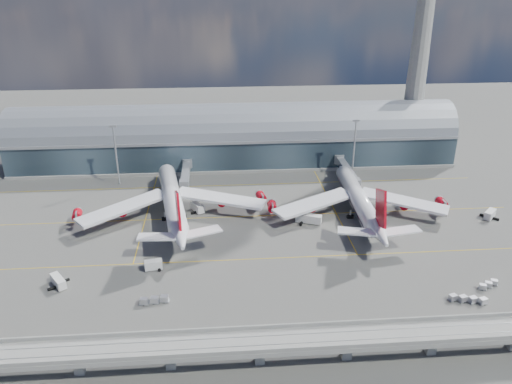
{
  "coord_description": "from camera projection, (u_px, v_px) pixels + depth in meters",
  "views": [
    {
      "loc": [
        -7.88,
        -143.45,
        81.19
      ],
      "look_at": [
        4.35,
        10.0,
        14.0
      ],
      "focal_mm": 35.0,
      "sensor_mm": 36.0,
      "label": 1
    }
  ],
  "objects": [
    {
      "name": "ground",
      "position": [
        245.0,
        243.0,
        164.11
      ],
      "size": [
        500.0,
        500.0,
        0.0
      ],
      "primitive_type": "plane",
      "color": "#474744",
      "rests_on": "ground"
    },
    {
      "name": "taxi_lines",
      "position": [
        242.0,
        214.0,
        184.3
      ],
      "size": [
        200.0,
        80.12,
        0.01
      ],
      "color": "gold",
      "rests_on": "ground"
    },
    {
      "name": "terminal",
      "position": [
        235.0,
        139.0,
        230.82
      ],
      "size": [
        200.0,
        30.0,
        28.0
      ],
      "color": "#1D2931",
      "rests_on": "ground"
    },
    {
      "name": "control_tower",
      "position": [
        421.0,
        46.0,
        225.48
      ],
      "size": [
        19.0,
        19.0,
        103.0
      ],
      "color": "gray",
      "rests_on": "ground"
    },
    {
      "name": "guideway",
      "position": [
        260.0,
        344.0,
        111.74
      ],
      "size": [
        220.0,
        8.5,
        7.2
      ],
      "color": "gray",
      "rests_on": "ground"
    },
    {
      "name": "floodlight_mast_left",
      "position": [
        116.0,
        153.0,
        205.26
      ],
      "size": [
        3.0,
        0.7,
        25.7
      ],
      "color": "gray",
      "rests_on": "ground"
    },
    {
      "name": "floodlight_mast_right",
      "position": [
        354.0,
        147.0,
        212.55
      ],
      "size": [
        3.0,
        0.7,
        25.7
      ],
      "color": "gray",
      "rests_on": "ground"
    },
    {
      "name": "airliner_left",
      "position": [
        173.0,
        201.0,
        179.39
      ],
      "size": [
        69.97,
        73.63,
        22.47
      ],
      "rotation": [
        0.0,
        0.0,
        0.15
      ],
      "color": "white",
      "rests_on": "ground"
    },
    {
      "name": "airliner_right",
      "position": [
        359.0,
        201.0,
        181.23
      ],
      "size": [
        66.59,
        69.59,
        22.1
      ],
      "rotation": [
        0.0,
        0.0,
        -0.03
      ],
      "color": "white",
      "rests_on": "ground"
    },
    {
      "name": "jet_bridge_left",
      "position": [
        186.0,
        172.0,
        208.99
      ],
      "size": [
        4.4,
        28.0,
        7.25
      ],
      "color": "gray",
      "rests_on": "ground"
    },
    {
      "name": "jet_bridge_right",
      "position": [
        346.0,
        169.0,
        212.16
      ],
      "size": [
        4.4,
        32.0,
        7.25
      ],
      "color": "gray",
      "rests_on": "ground"
    },
    {
      "name": "service_truck_0",
      "position": [
        58.0,
        281.0,
        141.19
      ],
      "size": [
        5.83,
        6.95,
        2.86
      ],
      "rotation": [
        0.0,
        0.0,
        0.61
      ],
      "color": "silver",
      "rests_on": "ground"
    },
    {
      "name": "service_truck_1",
      "position": [
        154.0,
        265.0,
        149.06
      ],
      "size": [
        5.49,
        3.22,
        3.01
      ],
      "rotation": [
        0.0,
        0.0,
        1.73
      ],
      "color": "silver",
      "rests_on": "ground"
    },
    {
      "name": "service_truck_2",
      "position": [
        309.0,
        219.0,
        176.95
      ],
      "size": [
        9.36,
        5.5,
        3.27
      ],
      "rotation": [
        0.0,
        0.0,
        1.22
      ],
      "color": "silver",
      "rests_on": "ground"
    },
    {
      "name": "service_truck_3",
      "position": [
        490.0,
        214.0,
        180.46
      ],
      "size": [
        6.17,
        6.19,
        3.05
      ],
      "rotation": [
        0.0,
        0.0,
        -0.78
      ],
      "color": "silver",
      "rests_on": "ground"
    },
    {
      "name": "service_truck_4",
      "position": [
        402.0,
        201.0,
        191.22
      ],
      "size": [
        2.58,
        5.08,
        2.93
      ],
      "rotation": [
        0.0,
        0.0,
        0.01
      ],
      "color": "silver",
      "rests_on": "ground"
    },
    {
      "name": "service_truck_5",
      "position": [
        197.0,
        207.0,
        185.72
      ],
      "size": [
        5.36,
        7.11,
        3.23
      ],
      "rotation": [
        0.0,
        0.0,
        0.48
      ],
      "color": "silver",
      "rests_on": "ground"
    },
    {
      "name": "cargo_train_0",
      "position": [
        154.0,
        300.0,
        134.0
      ],
      "size": [
        8.13,
        2.74,
        1.78
      ],
      "rotation": [
        0.0,
        0.0,
        1.44
      ],
      "color": "gray",
      "rests_on": "ground"
    },
    {
      "name": "cargo_train_1",
      "position": [
        468.0,
        299.0,
        134.39
      ],
      "size": [
        10.1,
        4.35,
        1.68
      ],
      "rotation": [
        0.0,
        0.0,
        1.86
      ],
      "color": "gray",
      "rests_on": "ground"
    },
    {
      "name": "cargo_train_2",
      "position": [
        488.0,
        285.0,
        140.88
      ],
      "size": [
        6.92,
        4.15,
        1.55
      ],
      "rotation": [
        0.0,
        0.0,
        1.15
      ],
      "color": "gray",
      "rests_on": "ground"
    }
  ]
}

